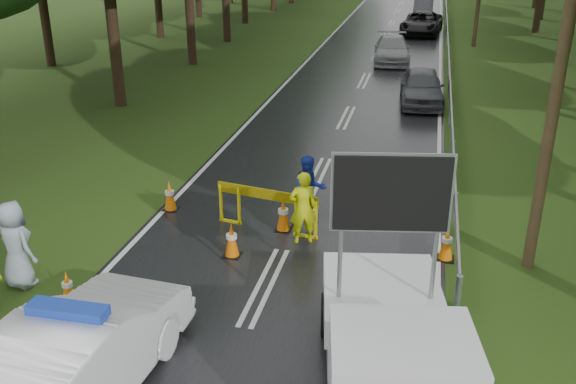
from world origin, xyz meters
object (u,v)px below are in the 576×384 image
(work_truck, at_px, (391,349))
(civilian, at_px, (309,191))
(queue_car_first, at_px, (422,87))
(queue_car_third, at_px, (422,23))
(officer, at_px, (303,208))
(queue_car_second, at_px, (392,49))
(queue_car_fourth, at_px, (423,9))
(police_sedan, at_px, (76,360))
(barrier, at_px, (267,200))

(work_truck, bearing_deg, civilian, 101.80)
(civilian, relative_size, queue_car_first, 0.42)
(work_truck, relative_size, queue_car_third, 0.93)
(queue_car_first, relative_size, queue_car_third, 0.81)
(officer, height_order, queue_car_first, officer)
(queue_car_second, distance_m, queue_car_fourth, 16.38)
(police_sedan, xyz_separation_m, queue_car_fourth, (3.90, 42.70, -0.12))
(work_truck, height_order, queue_car_fourth, work_truck)
(civilian, bearing_deg, police_sedan, -133.14)
(officer, xyz_separation_m, queue_car_second, (0.53, 20.52, -0.22))
(civilian, bearing_deg, queue_car_second, 62.87)
(work_truck, height_order, civilian, work_truck)
(queue_car_first, xyz_separation_m, queue_car_third, (-0.48, 16.95, 0.01))
(barrier, relative_size, queue_car_third, 0.49)
(work_truck, bearing_deg, queue_car_second, 83.99)
(queue_car_second, bearing_deg, queue_car_fourth, 81.34)
(barrier, xyz_separation_m, queue_car_first, (3.17, 12.18, -0.10))
(police_sedan, relative_size, officer, 2.84)
(officer, distance_m, queue_car_second, 20.53)
(work_truck, xyz_separation_m, queue_car_second, (-1.74, 25.34, -0.32))
(work_truck, xyz_separation_m, queue_car_third, (-0.51, 34.36, -0.26))
(civilian, bearing_deg, queue_car_first, 53.39)
(queue_car_first, xyz_separation_m, queue_car_second, (-1.71, 7.93, -0.05))
(queue_car_second, bearing_deg, police_sedan, -100.65)
(police_sedan, bearing_deg, queue_car_fourth, -90.75)
(police_sedan, relative_size, queue_car_third, 0.96)
(civilian, height_order, queue_car_fourth, civilian)
(work_truck, bearing_deg, barrier, 111.48)
(police_sedan, height_order, barrier, police_sedan)
(work_truck, height_order, queue_car_first, work_truck)
(queue_car_second, height_order, queue_car_fourth, queue_car_fourth)
(work_truck, distance_m, queue_car_fourth, 41.69)
(police_sedan, xyz_separation_m, queue_car_third, (3.99, 35.37, -0.08))
(barrier, xyz_separation_m, queue_car_fourth, (2.60, 36.45, -0.13))
(queue_car_fourth, bearing_deg, queue_car_second, -94.28)
(queue_car_fourth, bearing_deg, civilian, -93.04)
(police_sedan, bearing_deg, civilian, -103.24)
(queue_car_fourth, bearing_deg, barrier, -94.37)
(police_sedan, xyz_separation_m, civilian, (2.18, 6.83, 0.07))
(queue_car_first, height_order, queue_car_second, queue_car_first)
(civilian, bearing_deg, officer, -112.43)
(police_sedan, height_order, queue_car_second, police_sedan)
(police_sedan, height_order, queue_car_first, police_sedan)
(officer, bearing_deg, queue_car_second, -113.93)
(barrier, xyz_separation_m, queue_car_second, (1.46, 20.11, -0.15))
(barrier, height_order, officer, officer)
(barrier, bearing_deg, police_sedan, -90.92)
(officer, bearing_deg, queue_car_first, -122.53)
(police_sedan, height_order, queue_car_fourth, police_sedan)
(barrier, bearing_deg, queue_car_first, 86.29)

